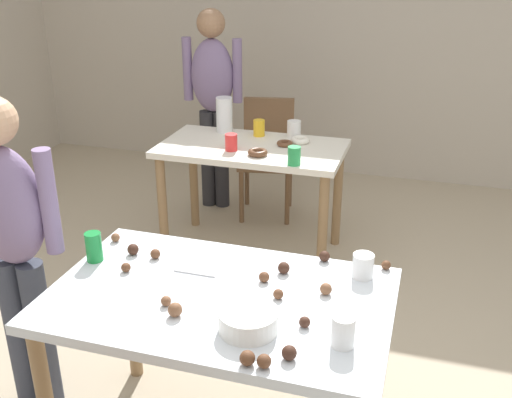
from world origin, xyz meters
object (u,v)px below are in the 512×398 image
at_px(person_girl_near, 12,235).
at_px(person_adult_far, 213,93).
at_px(chair_far_table, 267,150).
at_px(pitcher_far, 224,115).
at_px(dining_table_far, 252,163).
at_px(mixing_bowl, 248,321).
at_px(dining_table_near, 220,317).
at_px(soda_can, 94,247).

relative_size(person_girl_near, person_adult_far, 0.94).
distance_m(chair_far_table, person_girl_near, 2.41).
distance_m(chair_far_table, person_adult_far, 0.59).
height_order(person_adult_far, pitcher_far, person_adult_far).
relative_size(dining_table_far, pitcher_far, 4.91).
xyz_separation_m(person_girl_near, mixing_bowl, (1.07, -0.21, -0.06)).
relative_size(person_girl_near, mixing_bowl, 7.10).
bearing_deg(person_girl_near, mixing_bowl, -11.20).
distance_m(dining_table_near, dining_table_far, 1.76).
xyz_separation_m(dining_table_far, soda_can, (-0.16, -1.61, 0.18)).
distance_m(person_girl_near, person_adult_far, 2.33).
distance_m(dining_table_near, person_adult_far, 2.55).
xyz_separation_m(dining_table_far, mixing_bowl, (0.57, -1.88, 0.15)).
bearing_deg(person_adult_far, chair_far_table, 2.80).
bearing_deg(chair_far_table, mixing_bowl, -75.52).
bearing_deg(person_adult_far, person_girl_near, -89.80).
bearing_deg(dining_table_near, mixing_bowl, -45.96).
bearing_deg(dining_table_far, person_adult_far, 127.74).
bearing_deg(pitcher_far, dining_table_far, -41.03).
bearing_deg(pitcher_far, person_adult_far, 119.64).
height_order(dining_table_near, person_girl_near, person_girl_near).
bearing_deg(mixing_bowl, soda_can, 159.86).
xyz_separation_m(dining_table_near, person_adult_far, (-0.91, 2.37, 0.26)).
xyz_separation_m(chair_far_table, soda_can, (-0.08, -2.29, 0.31)).
relative_size(dining_table_near, pitcher_far, 5.25).
relative_size(person_adult_far, mixing_bowl, 7.59).
bearing_deg(pitcher_far, dining_table_near, -70.91).
bearing_deg(soda_can, person_girl_near, -170.29).
xyz_separation_m(dining_table_near, mixing_bowl, (0.17, -0.17, 0.13)).
height_order(dining_table_far, chair_far_table, chair_far_table).
bearing_deg(soda_can, person_adult_far, 98.65).
xyz_separation_m(person_adult_far, soda_can, (0.35, -2.27, -0.10)).
relative_size(chair_far_table, soda_can, 7.13).
xyz_separation_m(chair_far_table, pitcher_far, (-0.18, -0.45, 0.37)).
bearing_deg(pitcher_far, mixing_bowl, -68.34).
bearing_deg(person_adult_far, pitcher_far, -60.36).
distance_m(dining_table_near, person_girl_near, 0.93).
bearing_deg(dining_table_near, pitcher_far, 109.09).
bearing_deg(pitcher_far, chair_far_table, 68.14).
bearing_deg(pitcher_far, soda_can, -86.80).
xyz_separation_m(dining_table_near, dining_table_far, (-0.41, 1.71, -0.02)).
distance_m(person_girl_near, soda_can, 0.34).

